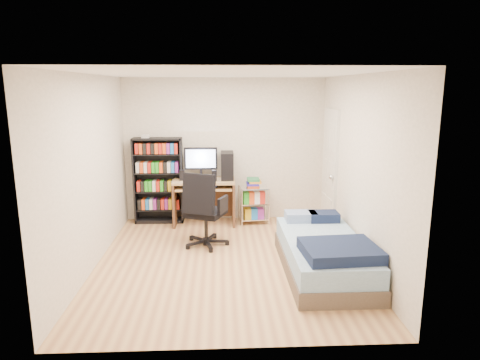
{
  "coord_description": "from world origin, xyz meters",
  "views": [
    {
      "loc": [
        -0.08,
        -5.48,
        2.32
      ],
      "look_at": [
        0.2,
        0.4,
        1.05
      ],
      "focal_mm": 32.0,
      "sensor_mm": 36.0,
      "label": 1
    }
  ],
  "objects_px": {
    "computer_desk": "(210,183)",
    "office_chair": "(205,223)",
    "bed": "(324,254)",
    "media_shelf": "(158,179)"
  },
  "relations": [
    {
      "from": "media_shelf",
      "to": "office_chair",
      "type": "height_order",
      "value": "media_shelf"
    },
    {
      "from": "media_shelf",
      "to": "computer_desk",
      "type": "distance_m",
      "value": 0.91
    },
    {
      "from": "media_shelf",
      "to": "office_chair",
      "type": "bearing_deg",
      "value": -55.71
    },
    {
      "from": "office_chair",
      "to": "bed",
      "type": "height_order",
      "value": "office_chair"
    },
    {
      "from": "computer_desk",
      "to": "bed",
      "type": "distance_m",
      "value": 2.66
    },
    {
      "from": "media_shelf",
      "to": "office_chair",
      "type": "distance_m",
      "value": 1.54
    },
    {
      "from": "computer_desk",
      "to": "bed",
      "type": "xyz_separation_m",
      "value": [
        1.49,
        -2.15,
        -0.47
      ]
    },
    {
      "from": "computer_desk",
      "to": "office_chair",
      "type": "relative_size",
      "value": 1.17
    },
    {
      "from": "office_chair",
      "to": "bed",
      "type": "bearing_deg",
      "value": -10.36
    },
    {
      "from": "office_chair",
      "to": "bed",
      "type": "distance_m",
      "value": 1.86
    }
  ]
}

